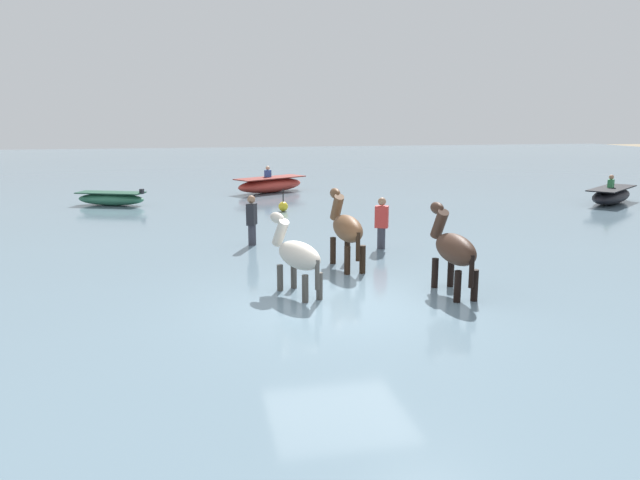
{
  "coord_description": "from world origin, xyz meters",
  "views": [
    {
      "loc": [
        -2.39,
        -9.79,
        3.57
      ],
      "look_at": [
        0.31,
        3.07,
        0.86
      ],
      "focal_mm": 33.65,
      "sensor_mm": 36.0,
      "label": 1
    }
  ],
  "objects_px": {
    "horse_lead_pinto": "(297,257)",
    "horse_flank_bay": "(346,230)",
    "boat_distant_east": "(111,199)",
    "person_wading_close": "(252,225)",
    "boat_distant_west": "(270,185)",
    "horse_trailing_dark_bay": "(453,251)",
    "person_onlooker_left": "(381,228)",
    "boat_far_inshore": "(611,195)",
    "channel_buoy": "(283,206)"
  },
  "relations": [
    {
      "from": "person_onlooker_left",
      "to": "person_wading_close",
      "type": "bearing_deg",
      "value": 161.13
    },
    {
      "from": "horse_trailing_dark_bay",
      "to": "person_onlooker_left",
      "type": "xyz_separation_m",
      "value": [
        -0.12,
        3.94,
        -0.29
      ]
    },
    {
      "from": "horse_trailing_dark_bay",
      "to": "boat_far_inshore",
      "type": "relative_size",
      "value": 0.62
    },
    {
      "from": "horse_trailing_dark_bay",
      "to": "channel_buoy",
      "type": "height_order",
      "value": "horse_trailing_dark_bay"
    },
    {
      "from": "person_wading_close",
      "to": "channel_buoy",
      "type": "bearing_deg",
      "value": 73.43
    },
    {
      "from": "horse_lead_pinto",
      "to": "boat_distant_west",
      "type": "bearing_deg",
      "value": 84.64
    },
    {
      "from": "boat_distant_west",
      "to": "horse_trailing_dark_bay",
      "type": "bearing_deg",
      "value": -84.93
    },
    {
      "from": "boat_far_inshore",
      "to": "horse_trailing_dark_bay",
      "type": "bearing_deg",
      "value": -137.95
    },
    {
      "from": "horse_lead_pinto",
      "to": "person_wading_close",
      "type": "bearing_deg",
      "value": 95.04
    },
    {
      "from": "person_onlooker_left",
      "to": "channel_buoy",
      "type": "bearing_deg",
      "value": 103.27
    },
    {
      "from": "horse_lead_pinto",
      "to": "horse_flank_bay",
      "type": "height_order",
      "value": "horse_flank_bay"
    },
    {
      "from": "person_wading_close",
      "to": "boat_distant_east",
      "type": "bearing_deg",
      "value": 118.75
    },
    {
      "from": "boat_distant_east",
      "to": "channel_buoy",
      "type": "bearing_deg",
      "value": -24.35
    },
    {
      "from": "horse_lead_pinto",
      "to": "boat_distant_west",
      "type": "height_order",
      "value": "horse_lead_pinto"
    },
    {
      "from": "boat_distant_west",
      "to": "channel_buoy",
      "type": "bearing_deg",
      "value": -92.51
    },
    {
      "from": "boat_distant_east",
      "to": "boat_distant_west",
      "type": "xyz_separation_m",
      "value": [
        6.24,
        2.68,
        0.08
      ]
    },
    {
      "from": "boat_far_inshore",
      "to": "person_onlooker_left",
      "type": "distance_m",
      "value": 12.27
    },
    {
      "from": "horse_lead_pinto",
      "to": "horse_trailing_dark_bay",
      "type": "bearing_deg",
      "value": -10.28
    },
    {
      "from": "horse_lead_pinto",
      "to": "horse_trailing_dark_bay",
      "type": "distance_m",
      "value": 2.87
    },
    {
      "from": "horse_lead_pinto",
      "to": "person_wading_close",
      "type": "xyz_separation_m",
      "value": [
        -0.4,
        4.48,
        -0.19
      ]
    },
    {
      "from": "horse_flank_bay",
      "to": "boat_far_inshore",
      "type": "relative_size",
      "value": 0.63
    },
    {
      "from": "horse_flank_bay",
      "to": "boat_distant_east",
      "type": "height_order",
      "value": "horse_flank_bay"
    },
    {
      "from": "person_onlooker_left",
      "to": "channel_buoy",
      "type": "xyz_separation_m",
      "value": [
        -1.51,
        6.39,
        -0.34
      ]
    },
    {
      "from": "horse_trailing_dark_bay",
      "to": "boat_distant_east",
      "type": "relative_size",
      "value": 0.73
    },
    {
      "from": "horse_flank_bay",
      "to": "boat_far_inshore",
      "type": "distance_m",
      "value": 14.26
    },
    {
      "from": "boat_far_inshore",
      "to": "person_wading_close",
      "type": "bearing_deg",
      "value": -161.44
    },
    {
      "from": "boat_far_inshore",
      "to": "person_onlooker_left",
      "type": "bearing_deg",
      "value": -152.13
    },
    {
      "from": "horse_lead_pinto",
      "to": "horse_flank_bay",
      "type": "bearing_deg",
      "value": 51.88
    },
    {
      "from": "boat_distant_east",
      "to": "horse_flank_bay",
      "type": "bearing_deg",
      "value": -60.15
    },
    {
      "from": "horse_trailing_dark_bay",
      "to": "person_wading_close",
      "type": "bearing_deg",
      "value": 122.81
    },
    {
      "from": "person_wading_close",
      "to": "person_onlooker_left",
      "type": "bearing_deg",
      "value": -18.87
    },
    {
      "from": "horse_flank_bay",
      "to": "boat_distant_east",
      "type": "xyz_separation_m",
      "value": [
        -6.18,
        10.78,
        -0.58
      ]
    },
    {
      "from": "boat_distant_east",
      "to": "horse_trailing_dark_bay",
      "type": "bearing_deg",
      "value": -59.66
    },
    {
      "from": "person_wading_close",
      "to": "horse_flank_bay",
      "type": "bearing_deg",
      "value": -57.06
    },
    {
      "from": "horse_trailing_dark_bay",
      "to": "person_wading_close",
      "type": "relative_size",
      "value": 1.2
    },
    {
      "from": "horse_flank_bay",
      "to": "boat_distant_east",
      "type": "relative_size",
      "value": 0.74
    },
    {
      "from": "horse_trailing_dark_bay",
      "to": "horse_flank_bay",
      "type": "xyz_separation_m",
      "value": [
        -1.45,
        2.26,
        0.03
      ]
    },
    {
      "from": "horse_lead_pinto",
      "to": "channel_buoy",
      "type": "relative_size",
      "value": 2.35
    },
    {
      "from": "horse_lead_pinto",
      "to": "person_wading_close",
      "type": "height_order",
      "value": "horse_lead_pinto"
    },
    {
      "from": "boat_distant_east",
      "to": "boat_far_inshore",
      "type": "bearing_deg",
      "value": -10.4
    },
    {
      "from": "person_wading_close",
      "to": "boat_distant_west",
      "type": "bearing_deg",
      "value": 80.35
    },
    {
      "from": "boat_distant_east",
      "to": "boat_distant_west",
      "type": "bearing_deg",
      "value": 23.23
    },
    {
      "from": "boat_distant_west",
      "to": "person_wading_close",
      "type": "height_order",
      "value": "person_wading_close"
    },
    {
      "from": "horse_lead_pinto",
      "to": "channel_buoy",
      "type": "height_order",
      "value": "horse_lead_pinto"
    },
    {
      "from": "horse_flank_bay",
      "to": "channel_buoy",
      "type": "relative_size",
      "value": 2.62
    },
    {
      "from": "person_wading_close",
      "to": "channel_buoy",
      "type": "distance_m",
      "value": 5.57
    },
    {
      "from": "boat_distant_east",
      "to": "channel_buoy",
      "type": "xyz_separation_m",
      "value": [
        6.0,
        -2.72,
        -0.07
      ]
    },
    {
      "from": "horse_lead_pinto",
      "to": "boat_far_inshore",
      "type": "xyz_separation_m",
      "value": [
        13.55,
        9.16,
        -0.4
      ]
    },
    {
      "from": "boat_distant_west",
      "to": "boat_distant_east",
      "type": "bearing_deg",
      "value": -156.77
    },
    {
      "from": "horse_trailing_dark_bay",
      "to": "horse_flank_bay",
      "type": "height_order",
      "value": "horse_flank_bay"
    }
  ]
}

